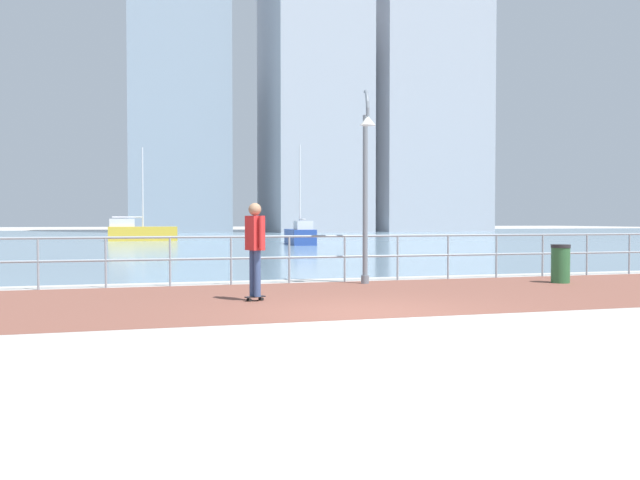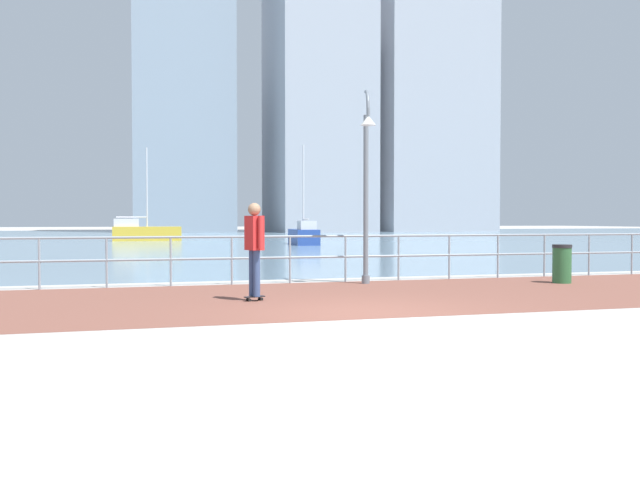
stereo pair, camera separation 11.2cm
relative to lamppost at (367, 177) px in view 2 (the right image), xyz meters
name	(u,v)px [view 2 (the right image)]	position (x,y,z in m)	size (l,w,h in m)	color
ground	(185,241)	(-1.67, 35.30, -2.54)	(220.00, 220.00, 0.00)	#ADAAA5
brick_paving	(324,297)	(-1.67, -2.24, -2.54)	(28.00, 6.03, 0.01)	brown
harbor_water	(177,237)	(-1.67, 45.77, -2.54)	(180.00, 88.00, 0.00)	#6B899E
waterfront_railing	(290,250)	(-1.67, 0.77, -1.75)	(25.25, 0.06, 1.15)	#8C99A3
lamppost	(367,177)	(0.00, 0.00, 0.00)	(0.41, 0.80, 4.60)	slate
skateboarder	(254,242)	(-3.10, -2.50, -1.43)	(0.41, 0.55, 1.84)	black
trash_bin	(562,264)	(4.63, -0.97, -2.07)	(0.46, 0.46, 0.93)	#2D6638
sailboat_white	(304,235)	(4.88, 25.43, -1.95)	(1.77, 4.53, 6.21)	#284799
sailboat_blue	(145,232)	(-4.56, 35.87, -1.89)	(4.88, 1.54, 6.85)	gold
tower_slate	(317,100)	(18.18, 70.90, 14.90)	(12.09, 15.23, 36.54)	#A3A8B2
tower_beige	(182,67)	(0.76, 73.72, 18.87)	(12.49, 12.29, 44.49)	#8493A3
tower_glass	(426,111)	(34.64, 72.80, 14.45)	(15.35, 14.51, 35.65)	#A3A8B2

